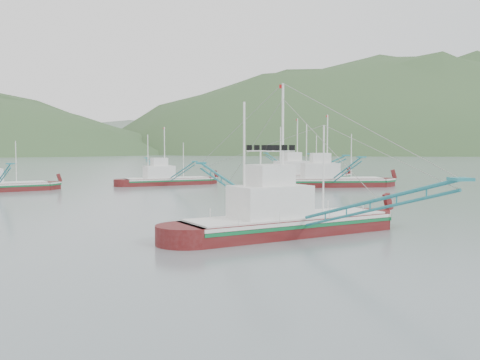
{
  "coord_description": "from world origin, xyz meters",
  "views": [
    {
      "loc": [
        -6.16,
        -36.53,
        5.92
      ],
      "look_at": [
        0.0,
        6.0,
        3.2
      ],
      "focal_mm": 40.0,
      "sensor_mm": 36.0,
      "label": 1
    }
  ],
  "objects": [
    {
      "name": "ridge_distant",
      "position": [
        30.0,
        560.0,
        0.0
      ],
      "size": [
        960.0,
        400.0,
        240.0
      ],
      "primitive_type": "ellipsoid",
      "color": "slate",
      "rests_on": "ground"
    },
    {
      "name": "bg_boat_far",
      "position": [
        -5.57,
        45.78,
        1.82
      ],
      "size": [
        13.42,
        22.9,
        9.52
      ],
      "rotation": [
        0.0,
        0.0,
        0.3
      ],
      "color": "#4B0C0D",
      "rests_on": "ground"
    },
    {
      "name": "bg_boat_extra",
      "position": [
        16.31,
        49.93,
        2.03
      ],
      "size": [
        15.95,
        27.54,
        11.31
      ],
      "rotation": [
        0.0,
        0.0,
        0.23
      ],
      "color": "#4B0C0D",
      "rests_on": "ground"
    },
    {
      "name": "bg_boat_right",
      "position": [
        17.88,
        38.74,
        1.55
      ],
      "size": [
        15.61,
        27.95,
        11.31
      ],
      "rotation": [
        0.0,
        0.0,
        -0.05
      ],
      "color": "#4B0C0D",
      "rests_on": "ground"
    },
    {
      "name": "main_boat",
      "position": [
        2.04,
        -1.82,
        2.19
      ],
      "size": [
        15.18,
        25.68,
        10.83
      ],
      "rotation": [
        0.0,
        0.0,
        0.38
      ],
      "color": "#4B0C0D",
      "rests_on": "ground"
    },
    {
      "name": "headland_right",
      "position": [
        240.0,
        430.0,
        0.0
      ],
      "size": [
        684.0,
        432.0,
        306.0
      ],
      "primitive_type": "ellipsoid",
      "color": "#304E28",
      "rests_on": "ground"
    },
    {
      "name": "ground",
      "position": [
        0.0,
        0.0,
        0.0
      ],
      "size": [
        1200.0,
        1200.0,
        0.0
      ],
      "primitive_type": "plane",
      "color": "slate",
      "rests_on": "ground"
    }
  ]
}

